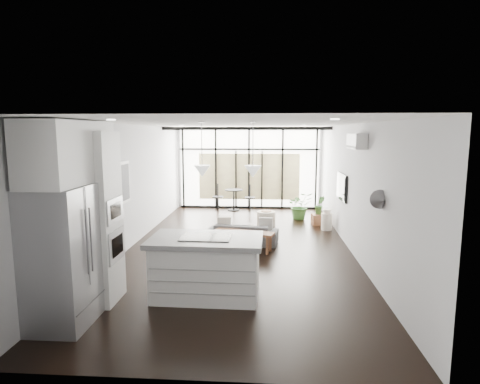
# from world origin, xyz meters

# --- Properties ---
(floor) EXTENTS (5.00, 10.00, 0.00)m
(floor) POSITION_xyz_m (0.00, 0.00, 0.00)
(floor) COLOR black
(floor) RESTS_ON ground
(ceiling) EXTENTS (5.00, 10.00, 0.00)m
(ceiling) POSITION_xyz_m (0.00, 0.00, 2.80)
(ceiling) COLOR white
(ceiling) RESTS_ON ground
(wall_left) EXTENTS (0.02, 10.00, 2.80)m
(wall_left) POSITION_xyz_m (-2.50, 0.00, 1.40)
(wall_left) COLOR silver
(wall_left) RESTS_ON ground
(wall_right) EXTENTS (0.02, 10.00, 2.80)m
(wall_right) POSITION_xyz_m (2.50, 0.00, 1.40)
(wall_right) COLOR silver
(wall_right) RESTS_ON ground
(wall_back) EXTENTS (5.00, 0.02, 2.80)m
(wall_back) POSITION_xyz_m (0.00, 5.00, 1.40)
(wall_back) COLOR silver
(wall_back) RESTS_ON ground
(wall_front) EXTENTS (5.00, 0.02, 2.80)m
(wall_front) POSITION_xyz_m (0.00, -5.00, 1.40)
(wall_front) COLOR silver
(wall_front) RESTS_ON ground
(glazing) EXTENTS (5.00, 0.20, 2.80)m
(glazing) POSITION_xyz_m (0.00, 4.88, 1.40)
(glazing) COLOR black
(glazing) RESTS_ON ground
(skylight) EXTENTS (4.70, 1.90, 0.06)m
(skylight) POSITION_xyz_m (0.00, 4.00, 2.77)
(skylight) COLOR white
(skylight) RESTS_ON ceiling
(neighbour_building) EXTENTS (3.50, 0.02, 1.60)m
(neighbour_building) POSITION_xyz_m (0.00, 4.95, 1.10)
(neighbour_building) COLOR #F1EC9D
(neighbour_building) RESTS_ON ground
(island) EXTENTS (1.80, 1.09, 0.97)m
(island) POSITION_xyz_m (-0.33, -2.77, 0.49)
(island) COLOR white
(island) RESTS_ON floor
(cooktop) EXTENTS (0.81, 0.55, 0.01)m
(cooktop) POSITION_xyz_m (-0.33, -2.77, 0.98)
(cooktop) COLOR black
(cooktop) RESTS_ON island
(fridge) EXTENTS (0.74, 0.93, 1.92)m
(fridge) POSITION_xyz_m (-2.14, -3.85, 0.96)
(fridge) COLOR #9B9CA0
(fridge) RESTS_ON floor
(appliance_column) EXTENTS (0.68, 0.71, 2.64)m
(appliance_column) POSITION_xyz_m (-2.03, -3.05, 1.32)
(appliance_column) COLOR white
(appliance_column) RESTS_ON floor
(upper_cabinets) EXTENTS (0.62, 1.75, 0.86)m
(upper_cabinets) POSITION_xyz_m (-2.12, -3.50, 2.35)
(upper_cabinets) COLOR white
(upper_cabinets) RESTS_ON wall_left
(pendant_left) EXTENTS (0.26, 0.26, 0.18)m
(pendant_left) POSITION_xyz_m (-0.40, -2.65, 2.02)
(pendant_left) COLOR white
(pendant_left) RESTS_ON ceiling
(pendant_right) EXTENTS (0.26, 0.26, 0.18)m
(pendant_right) POSITION_xyz_m (0.40, -2.65, 2.02)
(pendant_right) COLOR white
(pendant_right) RESTS_ON ceiling
(sofa) EXTENTS (1.71, 0.69, 0.65)m
(sofa) POSITION_xyz_m (0.06, 0.38, 0.32)
(sofa) COLOR #454648
(sofa) RESTS_ON floor
(console_bench) EXTENTS (1.40, 0.69, 0.44)m
(console_bench) POSITION_xyz_m (0.12, -0.19, 0.22)
(console_bench) COLOR brown
(console_bench) RESTS_ON floor
(pouf) EXTENTS (0.66, 0.66, 0.42)m
(pouf) POSITION_xyz_m (0.61, 2.20, 0.21)
(pouf) COLOR silver
(pouf) RESTS_ON floor
(crate) EXTENTS (0.45, 0.45, 0.31)m
(crate) POSITION_xyz_m (2.13, 2.47, 0.15)
(crate) COLOR brown
(crate) RESTS_ON floor
(plant_tall) EXTENTS (0.93, 0.99, 0.65)m
(plant_tall) POSITION_xyz_m (1.63, 3.20, 0.32)
(plant_tall) COLOR #396C2C
(plant_tall) RESTS_ON floor
(plant_crate) EXTENTS (0.34, 0.56, 0.24)m
(plant_crate) POSITION_xyz_m (2.13, 2.47, 0.43)
(plant_crate) COLOR #396C2C
(plant_crate) RESTS_ON crate
(milk_can) EXTENTS (0.32, 0.32, 0.57)m
(milk_can) POSITION_xyz_m (2.25, 1.85, 0.29)
(milk_can) COLOR silver
(milk_can) RESTS_ON floor
(bistro_set) EXTENTS (1.68, 0.78, 0.78)m
(bistro_set) POSITION_xyz_m (-0.49, 4.44, 0.39)
(bistro_set) COLOR black
(bistro_set) RESTS_ON floor
(tv) EXTENTS (0.05, 1.10, 0.65)m
(tv) POSITION_xyz_m (2.46, 1.00, 1.30)
(tv) COLOR black
(tv) RESTS_ON wall_right
(ac_unit) EXTENTS (0.22, 0.90, 0.30)m
(ac_unit) POSITION_xyz_m (2.38, -0.80, 2.45)
(ac_unit) COLOR white
(ac_unit) RESTS_ON wall_right
(framed_art) EXTENTS (0.04, 0.70, 0.90)m
(framed_art) POSITION_xyz_m (-2.47, -0.50, 1.55)
(framed_art) COLOR black
(framed_art) RESTS_ON wall_left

